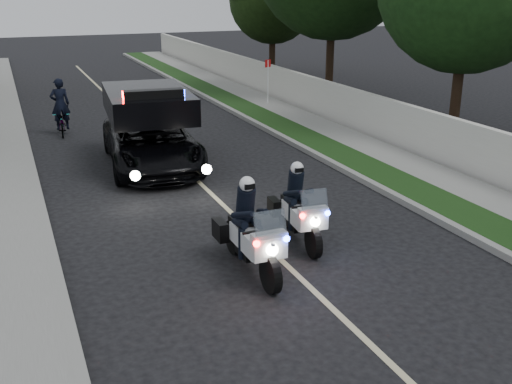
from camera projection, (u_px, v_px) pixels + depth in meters
ground at (378, 352)px, 8.81m from camera, size 120.00×120.00×0.00m
curb_right at (310, 152)px, 18.99m from camera, size 0.20×60.00×0.15m
grass_verge at (329, 149)px, 19.25m from camera, size 1.20×60.00×0.16m
sidewalk_right at (364, 145)px, 19.72m from camera, size 1.40×60.00×0.16m
property_wall at (391, 123)px, 19.87m from camera, size 0.22×60.00×1.50m
curb_left at (36, 183)px, 16.00m from camera, size 0.20×60.00×0.15m
lane_marking at (184, 168)px, 17.52m from camera, size 0.12×50.00×0.01m
police_moto_left at (251, 270)px, 11.29m from camera, size 0.76×2.14×1.82m
police_moto_right at (298, 241)px, 12.60m from camera, size 0.89×2.05×1.69m
police_suv at (153, 166)px, 17.71m from camera, size 2.93×5.53×2.59m
bicycle at (63, 135)px, 21.41m from camera, size 0.69×1.64×0.83m
cyclist at (63, 135)px, 21.41m from camera, size 0.67×0.47×1.80m
sign_post at (268, 106)px, 26.33m from camera, size 0.41×0.41×2.08m
tree_right_b at (452, 134)px, 21.46m from camera, size 7.67×7.67×9.97m
tree_right_d at (328, 97)px, 28.59m from camera, size 8.97×8.97×12.03m
tree_right_e at (272, 75)px, 35.35m from camera, size 6.43×6.43×8.21m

